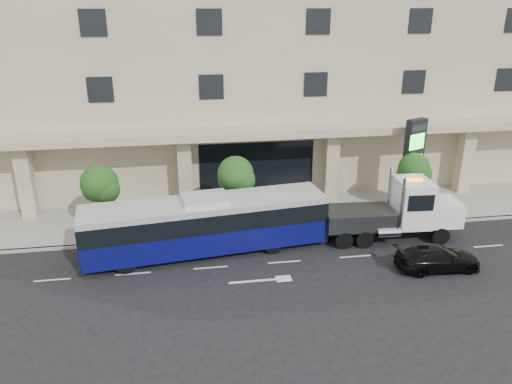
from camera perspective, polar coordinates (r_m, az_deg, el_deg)
ground at (r=28.56m, az=2.63°, el=-6.56°), size 120.00×120.00×0.00m
sidewalk at (r=32.96m, az=0.90°, el=-2.50°), size 120.00×6.00×0.15m
curb at (r=30.28m, az=1.88°, el=-4.72°), size 120.00×0.30×0.15m
convention_center at (r=40.70m, az=-1.63°, el=16.37°), size 60.00×17.60×20.00m
tree_left at (r=30.49m, az=-17.39°, el=0.66°), size 2.27×2.20×4.22m
tree_mid at (r=30.25m, az=-2.30°, el=1.77°), size 2.28×2.20×4.38m
tree_right at (r=33.57m, az=17.61°, el=2.33°), size 2.10×2.00×4.04m
city_bus at (r=27.65m, az=-5.76°, el=-3.63°), size 13.63×4.45×3.39m
tow_truck at (r=30.25m, az=15.90°, el=-2.23°), size 9.04×2.67×4.10m
black_sedan at (r=27.93m, az=20.06°, el=-7.10°), size 4.48×1.95×1.28m
signage_pylon at (r=34.44m, az=17.45°, el=3.12°), size 1.58×1.13×6.04m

